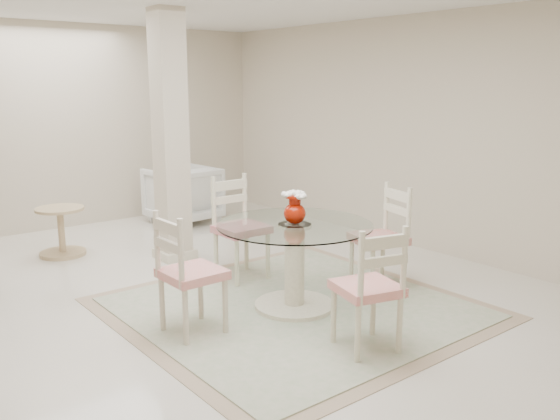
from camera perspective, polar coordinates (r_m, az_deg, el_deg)
ground at (r=5.50m, az=-8.08°, el=-8.59°), size 7.00×7.00×0.00m
room_shell at (r=5.14m, az=-8.71°, el=11.13°), size 6.02×7.02×2.71m
column at (r=6.55m, az=-10.50°, el=6.85°), size 0.30×0.30×2.70m
area_rug at (r=5.25m, az=1.38°, el=-9.38°), size 2.85×2.85×0.02m
dining_table at (r=5.12m, az=1.40°, el=-5.41°), size 1.32×1.32×0.76m
red_vase at (r=4.99m, az=1.44°, el=0.26°), size 0.22×0.21×0.29m
dining_chair_east at (r=5.68m, az=10.08°, el=-1.87°), size 0.53×0.53×1.10m
dining_chair_north at (r=5.91m, az=-4.15°, el=-0.93°), size 0.46×0.46×1.14m
dining_chair_west at (r=4.60m, az=-9.21°, el=-5.26°), size 0.45×0.44×1.09m
dining_chair_south at (r=4.30m, az=8.89°, el=-6.69°), size 0.52×0.52×1.06m
armchair_white at (r=8.39m, az=-9.34°, el=1.46°), size 0.91×0.93×0.79m
side_table at (r=7.18m, az=-20.28°, el=-2.11°), size 0.53×0.53×0.55m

